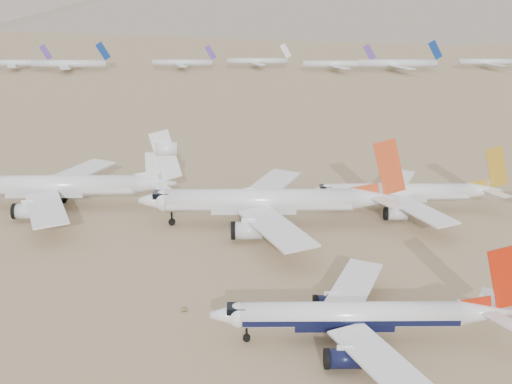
% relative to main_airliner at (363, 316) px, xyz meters
% --- Properties ---
extents(ground, '(7000.00, 7000.00, 0.00)m').
position_rel_main_airliner_xyz_m(ground, '(4.11, -5.34, -4.04)').
color(ground, '#8A7050').
rests_on(ground, ground).
extents(main_airliner, '(41.64, 40.67, 14.70)m').
position_rel_main_airliner_xyz_m(main_airliner, '(0.00, 0.00, 0.00)').
color(main_airliner, white).
rests_on(main_airliner, ground).
extents(row2_gold_tail, '(42.12, 41.20, 15.00)m').
position_rel_main_airliner_xyz_m(row2_gold_tail, '(19.08, 55.63, 0.15)').
color(row2_gold_tail, white).
rests_on(row2_gold_tail, ground).
extents(row2_orange_tail, '(52.78, 51.63, 18.83)m').
position_rel_main_airliner_xyz_m(row2_orange_tail, '(-11.77, 46.70, 1.24)').
color(row2_orange_tail, white).
rests_on(row2_orange_tail, ground).
extents(row2_white_trijet, '(51.51, 50.34, 18.25)m').
position_rel_main_airliner_xyz_m(row2_white_trijet, '(-58.27, 58.45, 1.24)').
color(row2_white_trijet, white).
rests_on(row2_white_trijet, ground).
extents(distant_storage_row, '(668.92, 60.91, 15.83)m').
position_rel_main_airliner_xyz_m(distant_storage_row, '(73.26, 304.12, 0.42)').
color(distant_storage_row, silver).
rests_on(distant_storage_row, ground).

